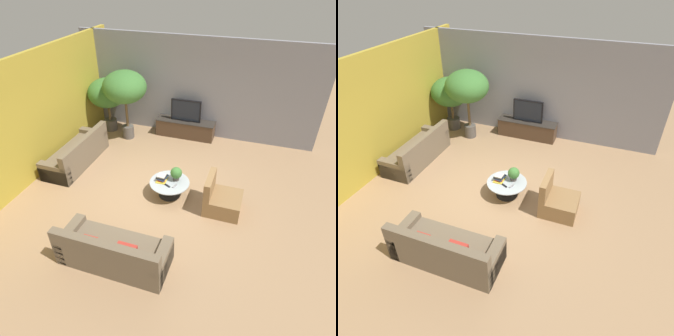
# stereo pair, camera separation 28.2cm
# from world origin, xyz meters

# --- Properties ---
(ground_plane) EXTENTS (24.00, 24.00, 0.00)m
(ground_plane) POSITION_xyz_m (0.00, 0.00, 0.00)
(ground_plane) COLOR #9E7A56
(back_wall_stone) EXTENTS (7.40, 0.12, 3.00)m
(back_wall_stone) POSITION_xyz_m (0.00, 3.26, 1.50)
(back_wall_stone) COLOR gray
(back_wall_stone) RESTS_ON ground
(side_wall_left) EXTENTS (0.12, 7.40, 3.00)m
(side_wall_left) POSITION_xyz_m (-3.26, 0.20, 1.50)
(side_wall_left) COLOR gold
(side_wall_left) RESTS_ON ground
(media_console) EXTENTS (1.86, 0.50, 0.54)m
(media_console) POSITION_xyz_m (-0.15, 2.94, 0.28)
(media_console) COLOR #473323
(media_console) RESTS_ON ground
(television) EXTENTS (0.93, 0.13, 0.68)m
(television) POSITION_xyz_m (-0.15, 2.94, 0.88)
(television) COLOR black
(television) RESTS_ON media_console
(coffee_table) EXTENTS (0.94, 0.94, 0.39)m
(coffee_table) POSITION_xyz_m (0.29, -0.03, 0.27)
(coffee_table) COLOR black
(coffee_table) RESTS_ON ground
(couch_by_wall) EXTENTS (0.84, 2.15, 0.84)m
(couch_by_wall) POSITION_xyz_m (-2.57, 0.51, 0.28)
(couch_by_wall) COLOR brown
(couch_by_wall) RESTS_ON ground
(couch_near_entry) EXTENTS (2.04, 0.84, 0.84)m
(couch_near_entry) POSITION_xyz_m (-0.08, -2.23, 0.28)
(couch_near_entry) COLOR brown
(couch_near_entry) RESTS_ON ground
(armchair_wicker) EXTENTS (0.80, 0.76, 0.86)m
(armchair_wicker) POSITION_xyz_m (1.53, -0.15, 0.27)
(armchair_wicker) COLOR olive
(armchair_wicker) RESTS_ON ground
(potted_palm_tall) EXTENTS (1.21, 1.21, 1.72)m
(potted_palm_tall) POSITION_xyz_m (-2.63, 2.62, 1.22)
(potted_palm_tall) COLOR #514C47
(potted_palm_tall) RESTS_ON ground
(potted_palm_corner) EXTENTS (1.30, 1.30, 2.13)m
(potted_palm_corner) POSITION_xyz_m (-1.85, 2.30, 1.61)
(potted_palm_corner) COLOR #514C47
(potted_palm_corner) RESTS_ON ground
(potted_plant_tabletop) EXTENTS (0.28, 0.28, 0.34)m
(potted_plant_tabletop) POSITION_xyz_m (0.41, 0.10, 0.58)
(potted_plant_tabletop) COLOR #514C47
(potted_plant_tabletop) RESTS_ON coffee_table
(book_stack) EXTENTS (0.24, 0.32, 0.15)m
(book_stack) POSITION_xyz_m (0.09, -0.01, 0.46)
(book_stack) COLOR gold
(book_stack) RESTS_ON coffee_table
(remote_black) EXTENTS (0.16, 0.11, 0.02)m
(remote_black) POSITION_xyz_m (0.28, -0.19, 0.40)
(remote_black) COLOR black
(remote_black) RESTS_ON coffee_table
(remote_silver) EXTENTS (0.09, 0.16, 0.02)m
(remote_silver) POSITION_xyz_m (0.45, -0.15, 0.40)
(remote_silver) COLOR gray
(remote_silver) RESTS_ON coffee_table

